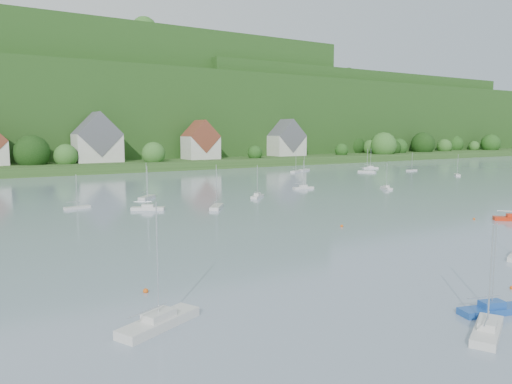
% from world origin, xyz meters
% --- Properties ---
extents(far_shore_strip, '(600.00, 60.00, 3.00)m').
position_xyz_m(far_shore_strip, '(0.00, 200.00, 1.50)').
color(far_shore_strip, '#2A4C1C').
rests_on(far_shore_strip, ground).
extents(forested_ridge, '(620.00, 181.22, 69.89)m').
position_xyz_m(forested_ridge, '(0.39, 268.57, 22.89)').
color(forested_ridge, '#173A12').
rests_on(forested_ridge, ground).
extents(village_building_2, '(16.00, 11.44, 18.00)m').
position_xyz_m(village_building_2, '(5.00, 188.00, 10.27)').
color(village_building_2, beige).
rests_on(village_building_2, far_shore_strip).
extents(village_building_3, '(13.00, 10.40, 15.50)m').
position_xyz_m(village_building_3, '(45.00, 186.00, 9.43)').
color(village_building_3, beige).
rests_on(village_building_3, far_shore_strip).
extents(village_building_4, '(15.00, 10.40, 16.50)m').
position_xyz_m(village_building_4, '(90.00, 190.00, 9.59)').
color(village_building_4, beige).
rests_on(village_building_4, far_shore_strip).
extents(near_sailboat_0, '(5.83, 4.05, 7.74)m').
position_xyz_m(near_sailboat_0, '(-11.15, 25.19, 0.43)').
color(near_sailboat_0, silver).
rests_on(near_sailboat_0, ground).
extents(near_sailboat_1, '(5.46, 2.92, 7.10)m').
position_xyz_m(near_sailboat_1, '(-7.14, 27.45, 0.41)').
color(near_sailboat_1, '#1C4A9B').
rests_on(near_sailboat_1, ground).
extents(near_sailboat_6, '(6.91, 4.49, 9.09)m').
position_xyz_m(near_sailboat_6, '(-29.81, 38.55, 0.47)').
color(near_sailboat_6, silver).
rests_on(near_sailboat_6, ground).
extents(mooring_buoy_0, '(0.38, 0.38, 0.38)m').
position_xyz_m(mooring_buoy_0, '(0.05, 30.08, 0.00)').
color(mooring_buoy_0, '#D85611').
rests_on(mooring_buoy_0, ground).
extents(mooring_buoy_2, '(0.38, 0.38, 0.38)m').
position_xyz_m(mooring_buoy_2, '(28.87, 53.51, 0.00)').
color(mooring_buoy_2, '#D85611').
rests_on(mooring_buoy_2, ground).
extents(mooring_buoy_3, '(0.45, 0.45, 0.45)m').
position_xyz_m(mooring_buoy_3, '(6.87, 60.10, 0.00)').
color(mooring_buoy_3, '#D85611').
rests_on(mooring_buoy_3, ground).
extents(mooring_buoy_5, '(0.47, 0.47, 0.47)m').
position_xyz_m(mooring_buoy_5, '(-27.94, 46.53, 0.00)').
color(mooring_buoy_5, '#D85611').
rests_on(mooring_buoy_5, ground).
extents(far_sailboat_cluster, '(192.96, 73.35, 8.71)m').
position_xyz_m(far_sailboat_cluster, '(7.40, 118.52, 0.37)').
color(far_sailboat_cluster, silver).
rests_on(far_sailboat_cluster, ground).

